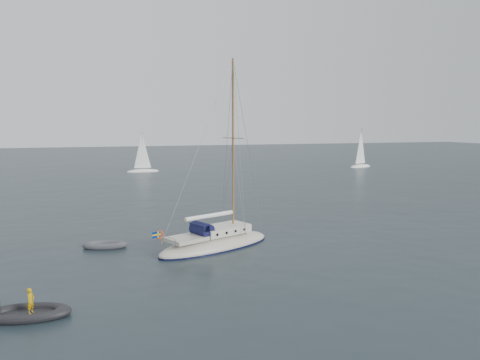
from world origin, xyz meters
name	(u,v)px	position (x,y,z in m)	size (l,w,h in m)	color
ground	(235,248)	(0.00, 0.00, 0.00)	(300.00, 300.00, 0.00)	black
sailboat	(215,233)	(-1.29, 0.41, 1.04)	(9.65, 2.89, 13.74)	beige
dinghy	(105,245)	(-8.71, 2.70, 0.19)	(3.06, 1.38, 0.44)	#47474B
rib	(26,313)	(-12.37, -8.58, 0.22)	(3.90, 1.77, 1.38)	black
distant_yacht_c	(142,154)	(-0.98, 54.04, 3.27)	(5.78, 3.08, 7.65)	white
distant_yacht_b	(361,150)	(41.16, 50.37, 3.47)	(6.13, 3.27, 8.12)	white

